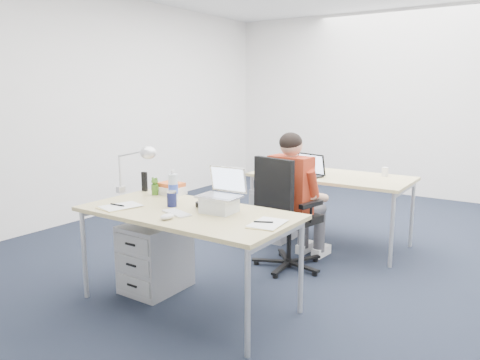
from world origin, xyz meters
name	(u,v)px	position (x,y,z in m)	size (l,w,h in m)	color
floor	(307,261)	(0.00, 0.00, 0.00)	(7.00, 7.00, 0.00)	black
room	(312,76)	(0.00, 0.00, 1.71)	(6.02, 7.02, 2.80)	white
desk_near	(188,217)	(-0.33, -1.32, 0.68)	(1.60, 0.80, 0.73)	tan
desk_far	(331,179)	(-0.06, 0.64, 0.68)	(1.60, 0.80, 0.73)	tan
office_chair	(287,237)	(-0.09, -0.25, 0.29)	(0.77, 0.77, 1.03)	black
seated_person	(298,199)	(-0.07, -0.08, 0.61)	(0.40, 0.68, 1.22)	#A53017
drawer_pedestal_near	(156,256)	(-0.74, -1.25, 0.28)	(0.40, 0.50, 0.55)	#9C9EA1
drawer_pedestal_far	(276,213)	(-0.62, 0.50, 0.28)	(0.40, 0.50, 0.55)	#9C9EA1
silver_laptop	(219,191)	(-0.12, -1.23, 0.89)	(0.30, 0.23, 0.32)	silver
wireless_keyboard	(177,213)	(-0.34, -1.43, 0.74)	(0.25, 0.10, 0.01)	white
computer_mouse	(167,217)	(-0.30, -1.58, 0.75)	(0.07, 0.11, 0.04)	white
headphones	(210,205)	(-0.25, -1.17, 0.75)	(0.24, 0.18, 0.04)	black
can_koozie	(172,199)	(-0.51, -1.29, 0.79)	(0.07, 0.07, 0.12)	#161A46
water_bottle	(173,185)	(-0.63, -1.14, 0.85)	(0.08, 0.08, 0.25)	silver
bear_figurine	(155,186)	(-0.91, -1.07, 0.80)	(0.08, 0.06, 0.15)	#2E661B
book_stack	(171,188)	(-0.81, -0.97, 0.78)	(0.22, 0.16, 0.10)	silver
cordless_phone	(144,182)	(-1.08, -1.01, 0.81)	(0.04, 0.03, 0.17)	black
papers_left	(119,207)	(-0.83, -1.53, 0.73)	(0.20, 0.28, 0.01)	#DCC97F
papers_right	(266,224)	(0.32, -1.31, 0.73)	(0.19, 0.27, 0.01)	#DCC97F
sunglasses	(221,212)	(-0.09, -1.25, 0.74)	(0.11, 0.05, 0.03)	black
desk_lamp	(131,169)	(-1.08, -1.16, 0.95)	(0.39, 0.14, 0.44)	silver
dark_laptop	(304,165)	(-0.26, 0.41, 0.85)	(0.33, 0.32, 0.24)	black
far_cup	(385,172)	(0.42, 0.88, 0.78)	(0.06, 0.06, 0.09)	white
far_papers	(278,167)	(-0.75, 0.74, 0.73)	(0.23, 0.32, 0.01)	white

